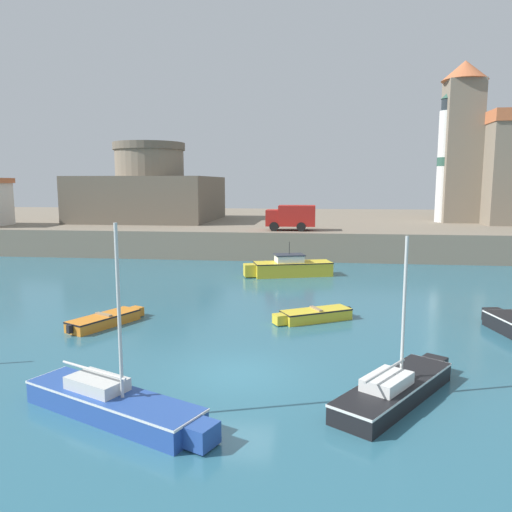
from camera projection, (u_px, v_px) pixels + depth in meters
The scene contains 11 objects.
ground_plane at pixel (238, 374), 17.34m from camera, with size 200.00×200.00×0.00m, color #2D667A.
quay_seawall at pixel (295, 227), 61.53m from camera, with size 120.00×40.00×2.44m, color gray.
dinghy_yellow_0 at pixel (314, 315), 24.04m from camera, with size 3.84×2.70×0.62m.
dinghy_orange_1 at pixel (106, 319), 23.26m from camera, with size 2.60×3.98×0.59m.
motorboat_yellow_2 at pixel (290, 267), 35.63m from camera, with size 6.42×3.27×2.46m.
sailboat_blue_3 at pixel (114, 403), 14.11m from camera, with size 6.34×3.75×5.55m.
sailboat_black_4 at pixel (396, 387), 15.25m from camera, with size 4.34×5.61×5.03m.
church at pixel (509, 165), 53.71m from camera, with size 13.56×14.35×16.60m.
fortress at pixel (151, 193), 56.10m from camera, with size 14.37×14.37×8.56m.
lighthouse at pixel (445, 160), 52.50m from camera, with size 1.68×1.68×13.57m.
truck_on_quay at pixel (291, 217), 43.98m from camera, with size 4.32×2.21×2.20m.
Camera 1 is at (2.62, -16.36, 6.59)m, focal length 35.00 mm.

